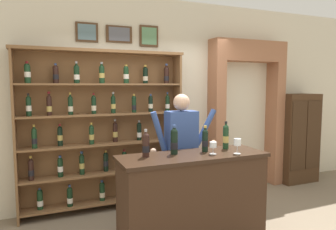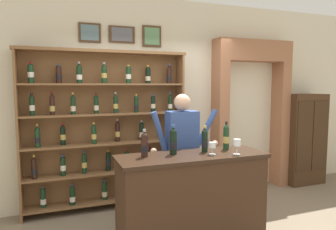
{
  "view_description": "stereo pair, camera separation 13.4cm",
  "coord_description": "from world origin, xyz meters",
  "px_view_note": "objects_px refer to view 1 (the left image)",
  "views": [
    {
      "loc": [
        -1.52,
        -2.93,
        1.79
      ],
      "look_at": [
        -0.14,
        0.37,
        1.43
      ],
      "focal_mm": 32.85,
      "sensor_mm": 36.0,
      "label": 1
    },
    {
      "loc": [
        -1.39,
        -2.98,
        1.79
      ],
      "look_at": [
        -0.14,
        0.37,
        1.43
      ],
      "focal_mm": 32.85,
      "sensor_mm": 36.0,
      "label": 2
    }
  ],
  "objects_px": {
    "wine_shelf": "(103,127)",
    "shopkeeper": "(181,145)",
    "wine_glass_spare": "(237,143)",
    "tasting_bottle_super_tuscan": "(226,136)",
    "wine_glass_left": "(213,146)",
    "tasting_bottle_bianco": "(174,141)",
    "tasting_counter": "(193,200)",
    "tasting_bottle_grappa": "(205,140)",
    "tasting_bottle_brunello": "(146,145)",
    "side_cabinet": "(297,138)"
  },
  "relations": [
    {
      "from": "tasting_counter",
      "to": "shopkeeper",
      "type": "relative_size",
      "value": 0.98
    },
    {
      "from": "shopkeeper",
      "to": "tasting_bottle_bianco",
      "type": "distance_m",
      "value": 0.57
    },
    {
      "from": "side_cabinet",
      "to": "tasting_bottle_super_tuscan",
      "type": "xyz_separation_m",
      "value": [
        -2.34,
        -1.21,
        0.37
      ]
    },
    {
      "from": "tasting_bottle_brunello",
      "to": "wine_glass_spare",
      "type": "xyz_separation_m",
      "value": [
        0.97,
        -0.25,
        -0.01
      ]
    },
    {
      "from": "shopkeeper",
      "to": "wine_shelf",
      "type": "bearing_deg",
      "value": 133.35
    },
    {
      "from": "wine_shelf",
      "to": "tasting_counter",
      "type": "distance_m",
      "value": 1.72
    },
    {
      "from": "shopkeeper",
      "to": "tasting_bottle_bianco",
      "type": "relative_size",
      "value": 5.22
    },
    {
      "from": "tasting_bottle_bianco",
      "to": "wine_glass_left",
      "type": "distance_m",
      "value": 0.43
    },
    {
      "from": "tasting_bottle_brunello",
      "to": "tasting_bottle_bianco",
      "type": "bearing_deg",
      "value": 1.22
    },
    {
      "from": "wine_glass_spare",
      "to": "tasting_counter",
      "type": "bearing_deg",
      "value": 159.93
    },
    {
      "from": "wine_shelf",
      "to": "side_cabinet",
      "type": "height_order",
      "value": "wine_shelf"
    },
    {
      "from": "side_cabinet",
      "to": "shopkeeper",
      "type": "distance_m",
      "value": 2.83
    },
    {
      "from": "side_cabinet",
      "to": "tasting_counter",
      "type": "height_order",
      "value": "side_cabinet"
    },
    {
      "from": "tasting_counter",
      "to": "wine_glass_left",
      "type": "relative_size",
      "value": 12.2
    },
    {
      "from": "wine_shelf",
      "to": "shopkeeper",
      "type": "height_order",
      "value": "wine_shelf"
    },
    {
      "from": "shopkeeper",
      "to": "wine_glass_spare",
      "type": "relative_size",
      "value": 9.9
    },
    {
      "from": "tasting_bottle_brunello",
      "to": "tasting_bottle_grappa",
      "type": "xyz_separation_m",
      "value": [
        0.7,
        -0.01,
        0.0
      ]
    },
    {
      "from": "wine_glass_spare",
      "to": "wine_glass_left",
      "type": "bearing_deg",
      "value": 160.03
    },
    {
      "from": "tasting_bottle_brunello",
      "to": "tasting_bottle_grappa",
      "type": "distance_m",
      "value": 0.7
    },
    {
      "from": "wine_shelf",
      "to": "tasting_bottle_grappa",
      "type": "xyz_separation_m",
      "value": [
        0.89,
        -1.34,
        -0.03
      ]
    },
    {
      "from": "tasting_bottle_brunello",
      "to": "tasting_bottle_super_tuscan",
      "type": "xyz_separation_m",
      "value": [
        1.0,
        0.03,
        0.02
      ]
    },
    {
      "from": "tasting_bottle_super_tuscan",
      "to": "tasting_bottle_grappa",
      "type": "bearing_deg",
      "value": -172.81
    },
    {
      "from": "side_cabinet",
      "to": "shopkeeper",
      "type": "height_order",
      "value": "shopkeeper"
    },
    {
      "from": "shopkeeper",
      "to": "wine_glass_left",
      "type": "height_order",
      "value": "shopkeeper"
    },
    {
      "from": "shopkeeper",
      "to": "tasting_bottle_super_tuscan",
      "type": "height_order",
      "value": "shopkeeper"
    },
    {
      "from": "side_cabinet",
      "to": "wine_glass_spare",
      "type": "relative_size",
      "value": 9.59
    },
    {
      "from": "tasting_counter",
      "to": "tasting_bottle_brunello",
      "type": "distance_m",
      "value": 0.83
    },
    {
      "from": "tasting_bottle_bianco",
      "to": "wine_glass_left",
      "type": "relative_size",
      "value": 2.38
    },
    {
      "from": "tasting_bottle_super_tuscan",
      "to": "wine_glass_left",
      "type": "distance_m",
      "value": 0.35
    },
    {
      "from": "wine_glass_spare",
      "to": "tasting_bottle_bianco",
      "type": "bearing_deg",
      "value": 158.14
    },
    {
      "from": "tasting_bottle_grappa",
      "to": "tasting_counter",
      "type": "bearing_deg",
      "value": -158.25
    },
    {
      "from": "tasting_counter",
      "to": "wine_glass_left",
      "type": "height_order",
      "value": "wine_glass_left"
    },
    {
      "from": "tasting_bottle_bianco",
      "to": "tasting_bottle_grappa",
      "type": "bearing_deg",
      "value": -2.45
    },
    {
      "from": "tasting_bottle_bianco",
      "to": "tasting_bottle_super_tuscan",
      "type": "distance_m",
      "value": 0.68
    },
    {
      "from": "tasting_bottle_brunello",
      "to": "tasting_bottle_grappa",
      "type": "height_order",
      "value": "tasting_bottle_grappa"
    },
    {
      "from": "tasting_counter",
      "to": "wine_glass_spare",
      "type": "height_order",
      "value": "wine_glass_spare"
    },
    {
      "from": "wine_glass_spare",
      "to": "wine_glass_left",
      "type": "distance_m",
      "value": 0.27
    },
    {
      "from": "shopkeeper",
      "to": "wine_glass_left",
      "type": "bearing_deg",
      "value": -81.99
    },
    {
      "from": "wine_shelf",
      "to": "wine_glass_spare",
      "type": "xyz_separation_m",
      "value": [
        1.16,
        -1.58,
        -0.04
      ]
    },
    {
      "from": "side_cabinet",
      "to": "tasting_bottle_grappa",
      "type": "distance_m",
      "value": 2.94
    },
    {
      "from": "tasting_counter",
      "to": "tasting_bottle_super_tuscan",
      "type": "bearing_deg",
      "value": 13.02
    },
    {
      "from": "shopkeeper",
      "to": "tasting_bottle_super_tuscan",
      "type": "distance_m",
      "value": 0.59
    },
    {
      "from": "side_cabinet",
      "to": "tasting_bottle_brunello",
      "type": "relative_size",
      "value": 5.52
    },
    {
      "from": "side_cabinet",
      "to": "wine_glass_left",
      "type": "distance_m",
      "value": 2.99
    },
    {
      "from": "tasting_bottle_brunello",
      "to": "tasting_bottle_super_tuscan",
      "type": "bearing_deg",
      "value": 1.65
    },
    {
      "from": "wine_shelf",
      "to": "wine_glass_left",
      "type": "height_order",
      "value": "wine_shelf"
    },
    {
      "from": "tasting_bottle_super_tuscan",
      "to": "wine_glass_spare",
      "type": "xyz_separation_m",
      "value": [
        -0.03,
        -0.28,
        -0.03
      ]
    },
    {
      "from": "wine_shelf",
      "to": "tasting_bottle_super_tuscan",
      "type": "height_order",
      "value": "wine_shelf"
    },
    {
      "from": "tasting_bottle_grappa",
      "to": "shopkeeper",
      "type": "bearing_deg",
      "value": 98.7
    },
    {
      "from": "wine_shelf",
      "to": "tasting_bottle_brunello",
      "type": "distance_m",
      "value": 1.35
    }
  ]
}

